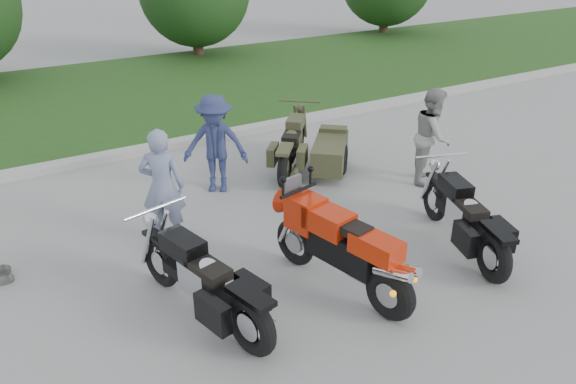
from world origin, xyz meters
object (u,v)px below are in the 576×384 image
person_denim (215,144)px  sportbike_red (343,247)px  cruiser_right (467,221)px  person_stripe (162,186)px  cruiser_sidecar (314,151)px  cruiser_left (207,285)px  person_grey (432,136)px

person_denim → sportbike_red: bearing=-53.8°
cruiser_right → person_stripe: (-3.55, 2.44, 0.39)m
cruiser_right → sportbike_red: bearing=-164.7°
sportbike_red → cruiser_sidecar: bearing=49.9°
cruiser_left → cruiser_sidecar: cruiser_left is taller
sportbike_red → person_grey: (3.32, 1.98, 0.21)m
person_grey → cruiser_right: bearing=-164.4°
cruiser_left → cruiser_sidecar: (3.41, 3.01, -0.06)m
cruiser_sidecar → person_denim: person_denim is taller
sportbike_red → cruiser_left: sportbike_red is taller
cruiser_left → cruiser_sidecar: size_ratio=1.13×
cruiser_right → person_denim: bearing=139.6°
cruiser_left → person_grey: 5.29m
cruiser_sidecar → person_stripe: (-3.21, -0.98, 0.44)m
sportbike_red → cruiser_sidecar: 3.75m
cruiser_left → person_grey: (5.01, 1.66, 0.36)m
sportbike_red → cruiser_sidecar: (1.72, 3.32, -0.21)m
person_stripe → person_grey: size_ratio=1.02×
sportbike_red → cruiser_right: (2.06, -0.10, -0.17)m
sportbike_red → cruiser_left: (-1.69, 0.31, -0.15)m
cruiser_left → cruiser_sidecar: bearing=27.6°
sportbike_red → cruiser_right: sportbike_red is taller
cruiser_right → person_denim: (-2.22, 3.61, 0.39)m
sportbike_red → person_denim: 3.52m
sportbike_red → person_stripe: person_stripe is taller
person_denim → cruiser_right: bearing=-24.7°
cruiser_sidecar → person_grey: person_grey is taller
person_stripe → person_grey: bearing=-154.0°
cruiser_sidecar → person_denim: bearing=-145.6°
cruiser_right → person_stripe: 4.33m
cruiser_right → person_denim: 4.26m
cruiser_left → person_denim: bearing=50.6°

